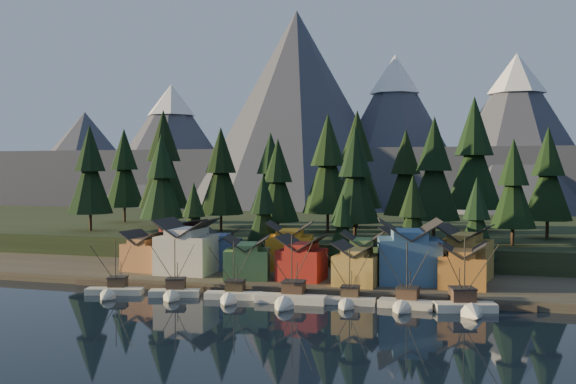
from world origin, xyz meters
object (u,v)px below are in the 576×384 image
(house_back_1, at_px, (222,247))
(boat_5, at_px, (405,294))
(house_back_0, at_px, (179,241))
(boat_0, at_px, (113,285))
(boat_3, at_px, (289,291))
(boat_2, at_px, (232,288))
(boat_6, at_px, (467,296))
(boat_4, at_px, (348,294))
(boat_1, at_px, (174,285))
(house_front_1, at_px, (187,245))
(house_front_0, at_px, (146,250))

(house_back_1, bearing_deg, boat_5, -39.64)
(house_back_0, bearing_deg, boat_0, -80.82)
(boat_3, bearing_deg, boat_2, 173.73)
(boat_6, distance_m, house_back_0, 62.01)
(boat_4, relative_size, boat_6, 0.79)
(boat_2, height_order, boat_6, boat_6)
(boat_1, distance_m, boat_2, 10.13)
(boat_5, bearing_deg, boat_3, -169.39)
(boat_3, distance_m, house_back_1, 30.41)
(boat_3, xyz_separation_m, house_front_1, (-24.81, 14.72, 4.82))
(boat_3, bearing_deg, boat_4, 9.42)
(boat_6, bearing_deg, boat_3, 167.89)
(boat_2, height_order, house_back_1, house_back_1)
(boat_5, bearing_deg, boat_2, -172.74)
(boat_0, relative_size, boat_6, 0.87)
(house_front_1, height_order, house_back_0, house_front_1)
(house_front_0, bearing_deg, boat_1, -42.23)
(house_front_1, bearing_deg, boat_5, -18.51)
(boat_4, bearing_deg, house_front_0, 158.62)
(boat_2, bearing_deg, boat_1, 175.10)
(boat_6, relative_size, house_front_1, 1.19)
(boat_4, relative_size, boat_5, 0.87)
(boat_6, xyz_separation_m, house_back_1, (-47.86, 20.10, 3.24))
(house_back_0, bearing_deg, house_back_1, 0.61)
(house_front_0, bearing_deg, house_back_0, 74.14)
(boat_3, height_order, house_back_0, house_back_0)
(boat_4, bearing_deg, boat_1, -179.45)
(boat_1, xyz_separation_m, boat_4, (29.21, 2.31, -0.25))
(boat_2, distance_m, boat_4, 19.17)
(boat_5, relative_size, house_front_1, 1.09)
(boat_6, relative_size, house_back_0, 1.25)
(boat_2, bearing_deg, boat_6, -7.65)
(house_back_0, bearing_deg, boat_1, -56.76)
(house_back_0, bearing_deg, boat_3, -28.44)
(boat_6, bearing_deg, house_front_0, 151.26)
(boat_2, height_order, house_back_0, house_back_0)
(boat_3, distance_m, boat_6, 27.30)
(boat_5, bearing_deg, house_back_0, 160.56)
(house_front_0, bearing_deg, boat_4, -11.07)
(boat_6, distance_m, house_back_1, 52.01)
(house_front_0, bearing_deg, boat_6, -6.20)
(boat_6, distance_m, house_front_0, 62.82)
(boat_2, relative_size, house_back_1, 1.21)
(house_back_0, xyz_separation_m, house_back_1, (10.14, -1.49, -0.72))
(boat_0, height_order, boat_6, boat_6)
(house_front_0, distance_m, house_back_1, 14.87)
(boat_0, distance_m, house_front_0, 18.15)
(house_back_0, bearing_deg, boat_6, -11.44)
(boat_0, relative_size, boat_4, 1.10)
(boat_5, distance_m, house_back_1, 43.70)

